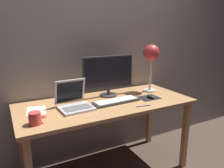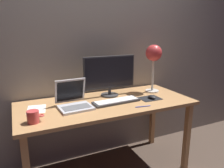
# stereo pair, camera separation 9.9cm
# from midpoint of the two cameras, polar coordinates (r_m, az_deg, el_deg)

# --- Properties ---
(back_wall) EXTENTS (4.80, 0.06, 2.60)m
(back_wall) POSITION_cam_midpoint_polar(r_m,az_deg,el_deg) (2.25, -7.52, 11.84)
(back_wall) COLOR gray
(back_wall) RESTS_ON ground
(desk) EXTENTS (1.60, 0.70, 0.74)m
(desk) POSITION_cam_midpoint_polar(r_m,az_deg,el_deg) (2.02, -2.90, -6.96)
(desk) COLOR tan
(desk) RESTS_ON ground
(monitor) EXTENTS (0.54, 0.18, 0.40)m
(monitor) POSITION_cam_midpoint_polar(r_m,az_deg,el_deg) (2.12, -2.31, 2.62)
(monitor) COLOR #38383A
(monitor) RESTS_ON desk
(keyboard_main) EXTENTS (0.45, 0.16, 0.03)m
(keyboard_main) POSITION_cam_midpoint_polar(r_m,az_deg,el_deg) (1.97, -0.30, -4.61)
(keyboard_main) COLOR #38383A
(keyboard_main) RESTS_ON desk
(laptop) EXTENTS (0.29, 0.29, 0.23)m
(laptop) POSITION_cam_midpoint_polar(r_m,az_deg,el_deg) (1.88, -11.72, -4.22)
(laptop) COLOR silver
(laptop) RESTS_ON desk
(desk_lamp) EXTENTS (0.17, 0.17, 0.50)m
(desk_lamp) POSITION_cam_midpoint_polar(r_m,az_deg,el_deg) (2.29, 9.17, 7.43)
(desk_lamp) COLOR beige
(desk_lamp) RESTS_ON desk
(mousepad) EXTENTS (0.20, 0.16, 0.00)m
(mousepad) POSITION_cam_midpoint_polar(r_m,az_deg,el_deg) (2.13, 8.41, -3.64)
(mousepad) COLOR black
(mousepad) RESTS_ON desk
(mouse) EXTENTS (0.06, 0.10, 0.03)m
(mouse) POSITION_cam_midpoint_polar(r_m,az_deg,el_deg) (2.12, 8.95, -3.23)
(mouse) COLOR #28282B
(mouse) RESTS_ON mousepad
(coffee_mug) EXTENTS (0.12, 0.09, 0.09)m
(coffee_mug) POSITION_cam_midpoint_polar(r_m,az_deg,el_deg) (1.63, -21.43, -8.53)
(coffee_mug) COLOR #CC3F3F
(coffee_mug) RESTS_ON desk
(paper_sheet_near_mouse) EXTENTS (0.18, 0.23, 0.00)m
(paper_sheet_near_mouse) POSITION_cam_midpoint_polar(r_m,az_deg,el_deg) (1.91, -20.94, -6.64)
(paper_sheet_near_mouse) COLOR white
(paper_sheet_near_mouse) RESTS_ON desk
(pen) EXTENTS (0.14, 0.03, 0.01)m
(pen) POSITION_cam_midpoint_polar(r_m,az_deg,el_deg) (1.89, 6.84, -5.81)
(pen) COLOR #2633A5
(pen) RESTS_ON desk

